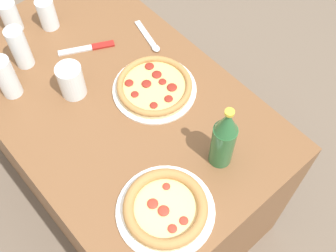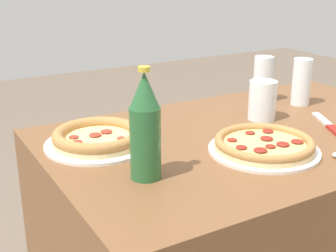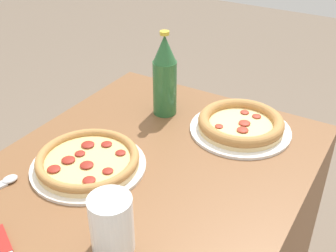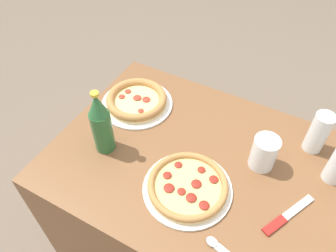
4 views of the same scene
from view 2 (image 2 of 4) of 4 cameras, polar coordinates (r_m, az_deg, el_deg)
The scene contains 8 objects.
table at distance 1.47m, azimuth 9.84°, elevation -13.78°, with size 1.16×0.71×0.71m.
pizza_veggie at distance 1.18m, azimuth 11.64°, elevation -2.27°, with size 0.27×0.27×0.04m.
pizza_salami at distance 1.21m, azimuth -8.55°, elevation -1.43°, with size 0.27×0.27×0.04m.
glass_orange_juice at distance 1.41m, azimuth 11.42°, elevation 2.90°, with size 0.08×0.08×0.12m.
glass_red_wine at distance 1.59m, azimuth 15.93°, elevation 4.91°, with size 0.06×0.06×0.15m.
glass_iced_tea at distance 1.60m, azimuth 11.47°, elevation 5.45°, with size 0.06×0.06×0.15m.
beer_bottle at distance 0.98m, azimuth -2.82°, elevation -0.13°, with size 0.07×0.07×0.25m.
knife at distance 1.42m, azimuth 18.99°, elevation 0.14°, with size 0.11×0.19×0.01m.
Camera 2 is at (0.82, 0.93, 1.15)m, focal length 50.00 mm.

